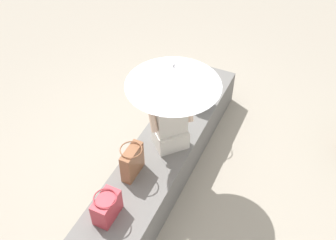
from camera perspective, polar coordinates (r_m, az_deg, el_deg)
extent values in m
plane|color=#9E9384|center=(4.70, -0.31, -7.04)|extent=(14.00, 14.00, 0.00)
cube|color=slate|center=(4.53, -0.32, -5.19)|extent=(3.09, 0.62, 0.46)
cube|color=beige|center=(4.25, 0.34, -2.50)|extent=(0.44, 0.44, 0.22)
cube|color=beige|center=(4.01, 0.36, 0.98)|extent=(0.37, 0.36, 0.48)
sphere|color=beige|center=(3.79, 0.38, 4.77)|extent=(0.20, 0.20, 0.20)
cylinder|color=beige|center=(4.06, 2.98, 1.95)|extent=(0.19, 0.19, 0.32)
cylinder|color=beige|center=(3.94, -2.32, 0.49)|extent=(0.19, 0.19, 0.32)
cylinder|color=#B7B7BC|center=(3.89, 0.73, 1.21)|extent=(0.02, 0.02, 1.11)
cone|color=silver|center=(3.60, 0.79, 6.52)|extent=(0.92, 0.92, 0.21)
sphere|color=#B7B7BC|center=(3.53, 0.81, 8.05)|extent=(0.03, 0.03, 0.03)
cube|color=#B2333D|center=(3.70, -8.92, -12.50)|extent=(0.29, 0.16, 0.26)
torus|color=#B2333D|center=(3.59, -9.17, -11.20)|extent=(0.22, 0.22, 0.01)
cube|color=black|center=(4.74, 4.24, 3.89)|extent=(0.29, 0.14, 0.31)
torus|color=black|center=(4.64, 4.35, 5.51)|extent=(0.22, 0.22, 0.01)
cube|color=brown|center=(3.95, -5.24, -6.13)|extent=(0.30, 0.11, 0.34)
torus|color=brown|center=(3.81, -5.42, -4.32)|extent=(0.22, 0.22, 0.01)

